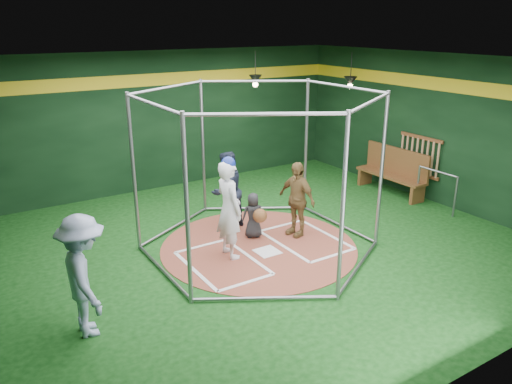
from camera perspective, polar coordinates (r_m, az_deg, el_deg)
room_shell at (r=9.17m, az=0.31°, el=3.71°), size 10.10×9.10×3.53m
clay_disc at (r=9.77m, az=0.32°, el=-6.24°), size 3.80×3.80×0.01m
home_plate at (r=9.54m, az=1.30°, el=-6.82°), size 0.43×0.43×0.01m
batter_box_left at (r=9.14m, az=-3.89°, el=-8.08°), size 1.17×1.77×0.01m
batter_box_right at (r=10.09m, az=5.66°, el=-5.43°), size 1.17×1.77×0.01m
batting_cage at (r=9.24m, az=0.33°, el=2.18°), size 4.05×4.67×3.00m
bat_rack at (r=12.86m, az=18.16°, el=3.98°), size 0.07×1.25×0.98m
pendant_lamp_near at (r=13.14m, az=-0.08°, el=12.72°), size 0.34×0.34×0.90m
pendant_lamp_far at (r=12.97m, az=10.73°, el=12.32°), size 0.34×0.34×0.90m
batter_figure at (r=9.06m, az=-3.09°, el=-1.83°), size 0.44×0.67×1.91m
visitor_leopard at (r=10.05m, az=4.66°, el=-0.79°), size 0.54×0.96×1.54m
catcher_figure at (r=9.98m, az=-0.20°, el=-2.69°), size 0.53×0.61×0.93m
umpire at (r=10.33m, az=-3.39°, el=0.13°), size 0.97×0.86×1.65m
bystander_blue at (r=7.27m, az=-19.04°, el=-9.06°), size 0.70×1.16×1.76m
dugout_bench at (r=13.09m, az=15.44°, el=2.41°), size 0.46×1.99×1.16m
steel_railing at (r=12.17m, az=19.96°, el=0.89°), size 0.05×1.10×0.94m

